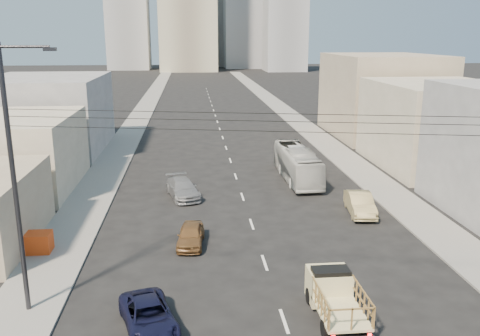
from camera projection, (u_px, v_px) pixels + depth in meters
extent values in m
cube|color=gray|center=(144.00, 109.00, 86.79)|extent=(3.50, 180.00, 0.12)
cube|color=gray|center=(280.00, 107.00, 89.01)|extent=(3.50, 180.00, 0.12)
cube|color=silver|center=(284.00, 321.00, 22.43)|extent=(0.15, 2.00, 0.01)
cube|color=silver|center=(265.00, 263.00, 28.21)|extent=(0.15, 2.00, 0.01)
cube|color=silver|center=(252.00, 224.00, 33.99)|extent=(0.15, 2.00, 0.01)
cube|color=silver|center=(242.00, 197.00, 39.77)|extent=(0.15, 2.00, 0.01)
cube|color=silver|center=(236.00, 176.00, 45.54)|extent=(0.15, 2.00, 0.01)
cube|color=silver|center=(230.00, 160.00, 51.32)|extent=(0.15, 2.00, 0.01)
cube|color=silver|center=(226.00, 148.00, 57.10)|extent=(0.15, 2.00, 0.01)
cube|color=silver|center=(223.00, 138.00, 62.88)|extent=(0.15, 2.00, 0.01)
cube|color=silver|center=(220.00, 129.00, 68.66)|extent=(0.15, 2.00, 0.01)
cube|color=silver|center=(217.00, 122.00, 74.43)|extent=(0.15, 2.00, 0.01)
cube|color=silver|center=(215.00, 116.00, 80.21)|extent=(0.15, 2.00, 0.01)
cube|color=silver|center=(213.00, 110.00, 85.99)|extent=(0.15, 2.00, 0.01)
cube|color=silver|center=(212.00, 105.00, 91.77)|extent=(0.15, 2.00, 0.01)
cube|color=silver|center=(211.00, 101.00, 97.54)|extent=(0.15, 2.00, 0.01)
cube|color=silver|center=(209.00, 98.00, 103.32)|extent=(0.15, 2.00, 0.01)
cube|color=silver|center=(208.00, 94.00, 109.10)|extent=(0.15, 2.00, 0.01)
cube|color=silver|center=(207.00, 91.00, 114.88)|extent=(0.15, 2.00, 0.01)
cube|color=silver|center=(206.00, 89.00, 120.65)|extent=(0.15, 2.00, 0.01)
cube|color=beige|center=(341.00, 312.00, 21.81)|extent=(1.90, 3.00, 0.12)
cube|color=beige|center=(329.00, 285.00, 23.67)|extent=(1.90, 1.60, 1.50)
cube|color=black|center=(331.00, 276.00, 23.28)|extent=(1.70, 0.90, 0.70)
cube|color=#FF0C0C|center=(370.00, 335.00, 20.43)|extent=(0.15, 0.05, 0.12)
cylinder|color=black|center=(310.00, 296.00, 23.83)|extent=(0.25, 0.76, 0.76)
cylinder|color=black|center=(345.00, 294.00, 24.00)|extent=(0.25, 0.76, 0.76)
cylinder|color=black|center=(325.00, 329.00, 21.14)|extent=(0.25, 0.76, 0.76)
cylinder|color=black|center=(365.00, 327.00, 21.30)|extent=(0.25, 0.76, 0.76)
imported|color=black|center=(149.00, 316.00, 21.66)|extent=(3.15, 4.80, 1.23)
imported|color=#BABAB6|center=(297.00, 164.00, 44.22)|extent=(2.48, 10.13, 2.81)
imported|color=brown|center=(191.00, 235.00, 30.44)|extent=(1.85, 3.86, 1.27)
imported|color=tan|center=(360.00, 204.00, 35.78)|extent=(2.13, 4.72, 1.50)
imported|color=gray|center=(183.00, 188.00, 39.53)|extent=(3.09, 5.22, 1.42)
cylinder|color=#2D2D33|center=(14.00, 186.00, 21.76)|extent=(0.22, 0.22, 12.00)
cylinder|color=#2D2D33|center=(24.00, 47.00, 20.39)|extent=(2.00, 0.12, 0.12)
cube|color=#2D2D33|center=(50.00, 49.00, 20.51)|extent=(0.50, 0.25, 0.15)
cylinder|color=black|center=(292.00, 114.00, 19.61)|extent=(23.01, 5.02, 0.02)
cylinder|color=black|center=(292.00, 122.00, 19.68)|extent=(23.01, 5.02, 0.02)
cylinder|color=black|center=(291.00, 132.00, 19.78)|extent=(23.01, 5.02, 0.02)
cube|color=#D14213|center=(36.00, 249.00, 29.32)|extent=(1.80, 1.20, 0.38)
cube|color=#D14213|center=(35.00, 242.00, 29.22)|extent=(1.80, 1.20, 0.38)
cube|color=#D14213|center=(34.00, 236.00, 29.13)|extent=(1.80, 1.20, 0.38)
cube|color=#ABA189|center=(437.00, 125.00, 48.31)|extent=(11.00, 14.00, 8.00)
cube|color=gray|center=(382.00, 95.00, 63.51)|extent=(12.00, 16.00, 10.00)
cube|color=#ABA189|center=(4.00, 153.00, 41.06)|extent=(11.00, 12.00, 6.00)
cube|color=gray|center=(47.00, 114.00, 55.21)|extent=(12.00, 16.00, 8.00)
cube|color=gray|center=(245.00, 15.00, 195.31)|extent=(16.00, 16.00, 40.00)
cube|color=gray|center=(128.00, 22.00, 187.08)|extent=(15.00, 15.00, 34.00)
cube|color=gray|center=(212.00, 11.00, 208.11)|extent=(18.00, 18.00, 44.00)
cube|color=gray|center=(285.00, 31.00, 178.70)|extent=(14.00, 14.00, 28.00)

